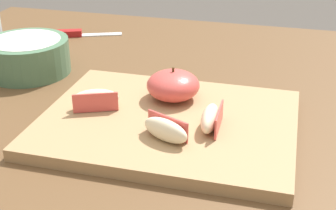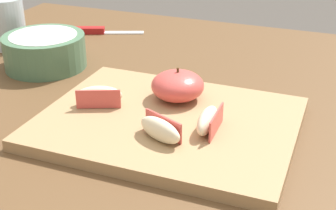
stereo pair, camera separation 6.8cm
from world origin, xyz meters
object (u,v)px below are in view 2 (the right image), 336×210
at_px(cutting_board, 168,123).
at_px(ceramic_fruit_bowl, 45,50).
at_px(apple_half_skin_up, 178,86).
at_px(paring_knife, 95,31).
at_px(drinking_glass_water, 8,24).
at_px(apple_wedge_back, 208,120).
at_px(apple_wedge_front, 157,129).
at_px(apple_wedge_middle, 99,96).

bearing_deg(cutting_board, ceramic_fruit_bowl, 155.20).
height_order(apple_half_skin_up, paring_knife, apple_half_skin_up).
xyz_separation_m(apple_half_skin_up, paring_knife, (-0.31, 0.29, -0.03)).
bearing_deg(drinking_glass_water, apple_half_skin_up, -18.39).
distance_m(apple_wedge_back, drinking_glass_water, 0.54).
relative_size(cutting_board, drinking_glass_water, 3.45).
relative_size(apple_wedge_back, apple_wedge_front, 0.96).
xyz_separation_m(apple_wedge_back, drinking_glass_water, (-0.50, 0.22, 0.02)).
relative_size(apple_wedge_front, drinking_glass_water, 0.69).
bearing_deg(apple_wedge_back, ceramic_fruit_bowl, 157.07).
height_order(cutting_board, paring_knife, cutting_board).
relative_size(apple_wedge_middle, drinking_glass_water, 0.69).
xyz_separation_m(ceramic_fruit_bowl, drinking_glass_water, (-0.13, 0.06, 0.02)).
bearing_deg(apple_wedge_back, apple_wedge_front, -140.06).
bearing_deg(cutting_board, apple_wedge_front, -81.82).
bearing_deg(apple_wedge_front, cutting_board, 98.18).
bearing_deg(paring_knife, drinking_glass_water, -126.93).
xyz_separation_m(apple_half_skin_up, apple_wedge_back, (0.07, -0.08, -0.01)).
xyz_separation_m(apple_wedge_middle, apple_wedge_back, (0.18, -0.02, 0.00)).
relative_size(apple_wedge_front, ceramic_fruit_bowl, 0.48).
relative_size(apple_wedge_back, paring_knife, 0.45).
bearing_deg(ceramic_fruit_bowl, apple_wedge_front, -32.93).
height_order(cutting_board, drinking_glass_water, drinking_glass_water).
distance_m(cutting_board, apple_wedge_back, 0.07).
xyz_separation_m(paring_knife, ceramic_fruit_bowl, (0.02, -0.22, 0.03)).
xyz_separation_m(apple_wedge_front, drinking_glass_water, (-0.44, 0.27, 0.02)).
relative_size(apple_wedge_middle, apple_wedge_front, 1.00).
bearing_deg(apple_wedge_front, apple_wedge_middle, 152.69).
xyz_separation_m(cutting_board, paring_knife, (-0.32, 0.36, -0.00)).
bearing_deg(ceramic_fruit_bowl, apple_half_skin_up, -14.63).
bearing_deg(apple_wedge_front, apple_wedge_back, 39.94).
xyz_separation_m(paring_knife, drinking_glass_water, (-0.11, -0.15, 0.05)).
relative_size(paring_knife, drinking_glass_water, 1.48).
bearing_deg(apple_half_skin_up, apple_wedge_back, -47.03).
height_order(apple_wedge_middle, apple_wedge_front, same).
bearing_deg(cutting_board, drinking_glass_water, 154.74).
distance_m(cutting_board, drinking_glass_water, 0.48).
bearing_deg(paring_knife, apple_wedge_middle, -59.82).
xyz_separation_m(apple_half_skin_up, apple_wedge_front, (0.02, -0.13, -0.01)).
bearing_deg(paring_knife, apple_half_skin_up, -43.41).
height_order(apple_wedge_front, drinking_glass_water, drinking_glass_water).
relative_size(cutting_board, paring_knife, 2.33).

